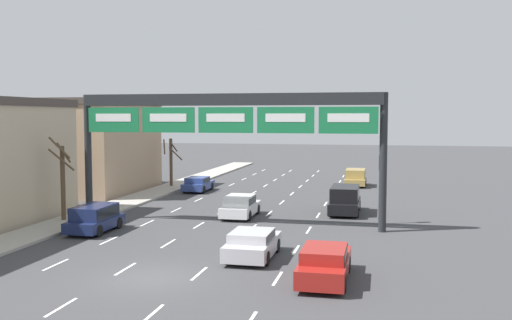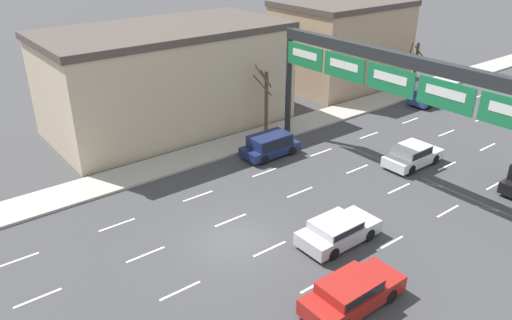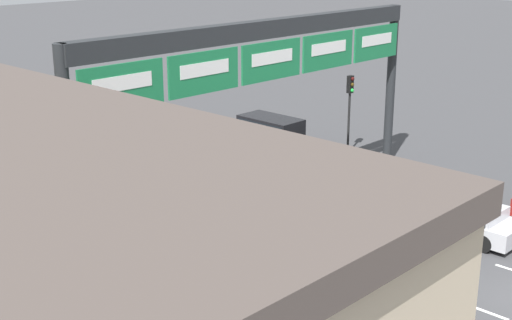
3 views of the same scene
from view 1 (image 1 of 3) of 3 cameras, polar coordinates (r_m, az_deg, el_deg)
The scene contains 14 objects.
ground_plane at distance 23.84m, azimuth -10.31°, elevation -11.53°, with size 220.00×220.00×0.00m, color #3D3D3F.
lane_dashes at distance 36.34m, azimuth -2.01°, elevation -5.92°, with size 10.02×67.00×0.01m.
sign_gantry at distance 33.71m, azimuth -2.94°, elevation 4.31°, with size 18.53×0.70×7.84m.
building_far at distance 51.42m, azimuth -16.27°, elevation 1.40°, with size 8.78×11.66×7.94m.
car_white at distance 36.91m, azimuth -1.58°, elevation -4.56°, with size 1.87×4.23×1.43m.
suv_gold at distance 53.95m, azimuth 9.92°, elevation -1.65°, with size 1.93×4.08×1.58m.
suv_navy at distance 33.44m, azimuth -15.82°, elevation -5.51°, with size 1.88×3.99×1.53m.
suv_black at distance 38.77m, azimuth 8.88°, elevation -3.81°, with size 1.96×4.84×1.83m.
car_red at distance 23.04m, azimuth 6.88°, elevation -10.12°, with size 1.87×4.65×1.39m.
car_blue at distance 49.61m, azimuth -5.83°, elevation -2.36°, with size 1.87×3.95×1.27m.
car_silver at distance 26.42m, azimuth -0.35°, elevation -8.30°, with size 1.99×4.26×1.30m.
traffic_light_near_gantry at distance 35.08m, azimuth 12.41°, elevation -1.46°, with size 0.30×0.35×4.17m.
tree_bare_closest at distance 36.82m, azimuth -18.78°, elevation -1.68°, with size 1.49×1.18×5.14m.
tree_bare_second at distance 52.57m, azimuth -8.49°, elevation 0.02°, with size 1.90×1.39×4.33m.
Camera 1 is at (8.94, -21.12, 6.52)m, focal length 40.00 mm.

